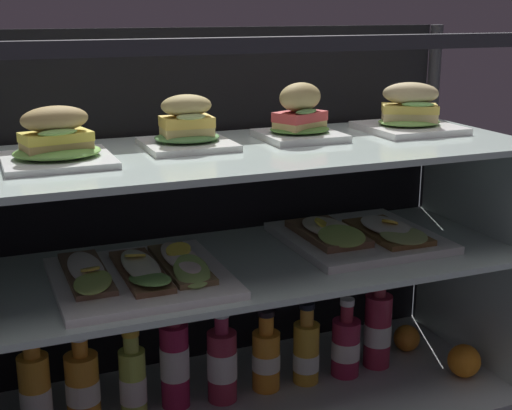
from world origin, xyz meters
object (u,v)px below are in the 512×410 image
object	(u,v)px
plated_roll_sandwich_near_right_corner	(300,118)
juice_bottle_back_right	(35,393)
juice_bottle_front_fourth	(378,329)
orange_fruit_beside_bottles	(464,361)
open_sandwich_tray_far_left	(359,235)
juice_bottle_front_middle	(306,352)
juice_bottle_front_second	(83,387)
juice_bottle_front_right_end	(175,361)
juice_bottle_tucked_behind	(133,381)
plated_roll_sandwich_right_of_center	(410,115)
juice_bottle_back_center	(222,364)
juice_bottle_front_left_end	(346,346)
open_sandwich_tray_left_of_center	(141,273)
juice_bottle_back_left	(266,357)
plated_roll_sandwich_far_left	(187,129)
plated_roll_sandwich_mid_right	(56,143)
orange_fruit_near_left_post	(407,338)

from	to	relation	value
plated_roll_sandwich_near_right_corner	juice_bottle_back_right	bearing A→B (deg)	-178.66
juice_bottle_front_fourth	orange_fruit_beside_bottles	world-z (taller)	juice_bottle_front_fourth
juice_bottle_back_right	open_sandwich_tray_far_left	bearing A→B (deg)	-1.95
juice_bottle_back_right	juice_bottle_front_middle	xyz separation A→B (m)	(0.61, -0.02, -0.01)
juice_bottle_front_second	juice_bottle_front_right_end	bearing A→B (deg)	-3.18
plated_roll_sandwich_near_right_corner	juice_bottle_tucked_behind	bearing A→B (deg)	-177.42
open_sandwich_tray_far_left	juice_bottle_front_second	size ratio (longest dim) A/B	1.65
plated_roll_sandwich_right_of_center	juice_bottle_tucked_behind	size ratio (longest dim) A/B	1.03
juice_bottle_front_middle	juice_bottle_back_center	bearing A→B (deg)	-179.34
plated_roll_sandwich_near_right_corner	orange_fruit_beside_bottles	size ratio (longest dim) A/B	2.14
juice_bottle_front_left_end	orange_fruit_beside_bottles	bearing A→B (deg)	-24.03
open_sandwich_tray_left_of_center	plated_roll_sandwich_right_of_center	bearing A→B (deg)	7.39
juice_bottle_front_fourth	juice_bottle_back_left	bearing A→B (deg)	-179.83
plated_roll_sandwich_far_left	plated_roll_sandwich_near_right_corner	world-z (taller)	plated_roll_sandwich_near_right_corner
juice_bottle_front_second	orange_fruit_beside_bottles	bearing A→B (deg)	-9.41
plated_roll_sandwich_mid_right	open_sandwich_tray_far_left	size ratio (longest dim) A/B	0.59
plated_roll_sandwich_far_left	juice_bottle_back_center	distance (m)	0.54
plated_roll_sandwich_mid_right	orange_fruit_beside_bottles	xyz separation A→B (m)	(0.90, -0.10, -0.58)
plated_roll_sandwich_far_left	open_sandwich_tray_left_of_center	bearing A→B (deg)	-145.30
open_sandwich_tray_left_of_center	orange_fruit_near_left_post	bearing A→B (deg)	8.14
plated_roll_sandwich_mid_right	juice_bottle_back_center	xyz separation A→B (m)	(0.33, 0.02, -0.53)
plated_roll_sandwich_right_of_center	plated_roll_sandwich_near_right_corner	bearing A→B (deg)	179.14
plated_roll_sandwich_far_left	open_sandwich_tray_left_of_center	world-z (taller)	plated_roll_sandwich_far_left
plated_roll_sandwich_mid_right	plated_roll_sandwich_near_right_corner	size ratio (longest dim) A/B	1.17
juice_bottle_front_right_end	juice_bottle_back_left	xyz separation A→B (m)	(0.22, -0.01, -0.03)
plated_roll_sandwich_near_right_corner	juice_bottle_front_left_end	xyz separation A→B (m)	(0.11, -0.04, -0.55)
plated_roll_sandwich_near_right_corner	open_sandwich_tray_left_of_center	xyz separation A→B (m)	(-0.39, -0.09, -0.28)
juice_bottle_back_center	juice_bottle_back_right	bearing A→B (deg)	176.75
plated_roll_sandwich_far_left	plated_roll_sandwich_near_right_corner	xyz separation A→B (m)	(0.26, 0.00, 0.01)
juice_bottle_back_right	orange_fruit_beside_bottles	bearing A→B (deg)	-8.25
juice_bottle_tucked_behind	juice_bottle_back_left	size ratio (longest dim) A/B	1.02
juice_bottle_back_right	juice_bottle_front_left_end	xyz separation A→B (m)	(0.72, -0.03, -0.01)
open_sandwich_tray_left_of_center	juice_bottle_back_center	distance (m)	0.33
juice_bottle_tucked_behind	plated_roll_sandwich_far_left	bearing A→B (deg)	6.72
plated_roll_sandwich_right_of_center	juice_bottle_back_left	bearing A→B (deg)	-176.22
juice_bottle_back_left	juice_bottle_front_fourth	bearing A→B (deg)	0.17
open_sandwich_tray_far_left	juice_bottle_front_middle	xyz separation A→B (m)	(-0.13, 0.00, -0.28)
juice_bottle_back_center	orange_fruit_near_left_post	size ratio (longest dim) A/B	3.15
juice_bottle_tucked_behind	plated_roll_sandwich_mid_right	bearing A→B (deg)	-163.35
open_sandwich_tray_far_left	orange_fruit_near_left_post	size ratio (longest dim) A/B	4.94
plated_roll_sandwich_mid_right	juice_bottle_front_left_end	xyz separation A→B (m)	(0.64, 0.02, -0.54)
juice_bottle_back_left	juice_bottle_front_fourth	world-z (taller)	juice_bottle_front_fourth
juice_bottle_tucked_behind	orange_fruit_near_left_post	size ratio (longest dim) A/B	2.92
juice_bottle_back_left	orange_fruit_beside_bottles	xyz separation A→B (m)	(0.47, -0.13, -0.04)
juice_bottle_back_right	plated_roll_sandwich_near_right_corner	bearing A→B (deg)	1.34
plated_roll_sandwich_mid_right	juice_bottle_front_second	xyz separation A→B (m)	(0.02, 0.05, -0.54)
juice_bottle_front_second	juice_bottle_back_center	distance (m)	0.31
open_sandwich_tray_far_left	juice_bottle_front_second	xyz separation A→B (m)	(-0.65, 0.03, -0.27)
open_sandwich_tray_far_left	juice_bottle_front_second	distance (m)	0.70
juice_bottle_back_center	juice_bottle_back_left	bearing A→B (deg)	4.17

